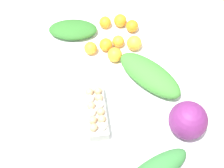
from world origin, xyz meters
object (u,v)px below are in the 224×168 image
object	(u,v)px
greens_bunch_beet_tops	(73,30)
orange_6	(115,55)
orange_0	(118,41)
orange_5	(134,43)
greens_bunch_dandelion	(150,75)
orange_3	(120,21)
orange_1	(105,45)
orange_2	(105,22)
orange_7	(132,26)
cabbage_purple	(188,120)
egg_carton	(96,111)
orange_4	(91,48)

from	to	relation	value
greens_bunch_beet_tops	orange_6	size ratio (longest dim) A/B	3.44
orange_0	orange_5	world-z (taller)	orange_5
greens_bunch_dandelion	orange_3	size ratio (longest dim) A/B	4.99
orange_1	orange_2	bearing A→B (deg)	172.94
orange_7	orange_5	bearing A→B (deg)	-5.06
cabbage_purple	orange_1	bearing A→B (deg)	-150.03
egg_carton	greens_bunch_dandelion	xyz separation A→B (m)	(-0.17, 0.29, 0.01)
greens_bunch_dandelion	orange_3	world-z (taller)	greens_bunch_dandelion
egg_carton	orange_0	distance (m)	0.46
egg_carton	greens_bunch_beet_tops	size ratio (longest dim) A/B	0.98
greens_bunch_beet_tops	orange_7	distance (m)	0.34
orange_2	greens_bunch_dandelion	bearing A→B (deg)	23.13
egg_carton	orange_5	distance (m)	0.47
egg_carton	orange_4	xyz separation A→B (m)	(-0.40, 0.01, -0.01)
orange_5	orange_7	world-z (taller)	orange_5
orange_2	orange_5	xyz separation A→B (m)	(0.18, 0.14, 0.01)
orange_4	orange_7	bearing A→B (deg)	117.62
orange_4	orange_0	bearing A→B (deg)	101.03
cabbage_purple	orange_5	xyz separation A→B (m)	(-0.52, -0.15, -0.05)
orange_0	orange_6	world-z (taller)	orange_6
cabbage_purple	greens_bunch_beet_tops	bearing A→B (deg)	-144.87
orange_4	orange_7	size ratio (longest dim) A/B	0.98
greens_bunch_dandelion	orange_7	distance (m)	0.36
egg_carton	orange_6	xyz separation A→B (m)	(-0.33, 0.13, -0.00)
orange_0	orange_2	xyz separation A→B (m)	(-0.15, -0.05, 0.00)
orange_0	orange_7	bearing A→B (deg)	136.68
orange_6	egg_carton	bearing A→B (deg)	-22.29
egg_carton	orange_4	bearing A→B (deg)	178.29
orange_5	orange_7	xyz separation A→B (m)	(-0.13, 0.01, -0.01)
orange_7	greens_bunch_beet_tops	bearing A→B (deg)	-93.74
egg_carton	greens_bunch_dandelion	world-z (taller)	greens_bunch_dandelion
greens_bunch_beet_tops	orange_5	xyz separation A→B (m)	(0.15, 0.32, 0.01)
greens_bunch_beet_tops	orange_0	bearing A→B (deg)	63.02
greens_bunch_beet_tops	orange_7	size ratio (longest dim) A/B	3.80
cabbage_purple	orange_7	bearing A→B (deg)	-168.12
orange_5	orange_6	world-z (taller)	orange_5
egg_carton	orange_6	world-z (taller)	egg_carton
cabbage_purple	orange_2	bearing A→B (deg)	-157.86
greens_bunch_beet_tops	orange_1	distance (m)	0.22
orange_7	greens_bunch_dandelion	bearing A→B (deg)	4.20
orange_3	orange_6	bearing A→B (deg)	-15.04
greens_bunch_dandelion	orange_6	distance (m)	0.22
orange_2	orange_3	distance (m)	0.09
egg_carton	orange_4	size ratio (longest dim) A/B	3.79
orange_1	orange_7	size ratio (longest dim) A/B	1.01
orange_0	orange_6	xyz separation A→B (m)	(0.10, -0.03, 0.01)
greens_bunch_dandelion	orange_0	distance (m)	0.28
egg_carton	orange_1	xyz separation A→B (m)	(-0.41, 0.09, -0.01)
egg_carton	orange_2	distance (m)	0.59
orange_2	orange_7	size ratio (longest dim) A/B	0.96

